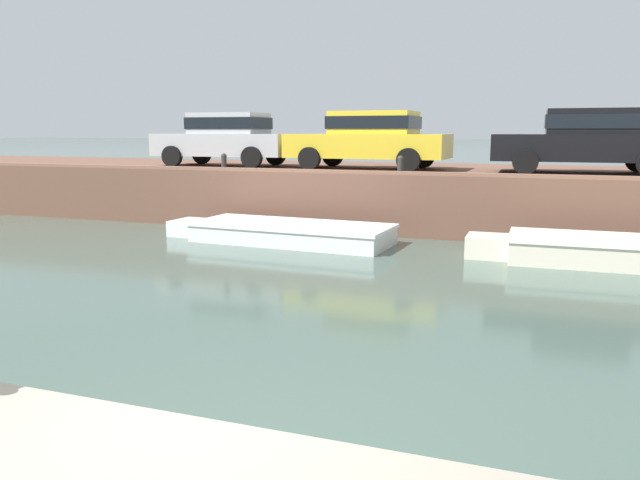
# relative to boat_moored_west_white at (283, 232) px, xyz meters

# --- Properties ---
(ground_plane) EXTENTS (400.00, 400.00, 0.00)m
(ground_plane) POSITION_rel_boat_moored_west_white_xyz_m (3.70, -4.29, -0.22)
(ground_plane) COLOR #42564C
(far_quay_wall) EXTENTS (60.00, 6.00, 1.49)m
(far_quay_wall) POSITION_rel_boat_moored_west_white_xyz_m (3.70, 4.49, 0.52)
(far_quay_wall) COLOR brown
(far_quay_wall) RESTS_ON ground
(far_wall_coping) EXTENTS (60.00, 0.24, 0.08)m
(far_wall_coping) POSITION_rel_boat_moored_west_white_xyz_m (3.70, 1.61, 1.30)
(far_wall_coping) COLOR brown
(far_wall_coping) RESTS_ON far_quay_wall
(boat_moored_west_white) EXTENTS (5.47, 2.03, 0.45)m
(boat_moored_west_white) POSITION_rel_boat_moored_west_white_xyz_m (0.00, 0.00, 0.00)
(boat_moored_west_white) COLOR white
(boat_moored_west_white) RESTS_ON ground
(boat_moored_central_cream) EXTENTS (5.12, 1.62, 0.52)m
(boat_moored_central_cream) POSITION_rel_boat_moored_west_white_xyz_m (6.88, -0.16, 0.03)
(boat_moored_central_cream) COLOR silver
(boat_moored_central_cream) RESTS_ON ground
(car_leftmost_silver) EXTENTS (4.11, 1.96, 1.54)m
(car_leftmost_silver) POSITION_rel_boat_moored_west_white_xyz_m (-3.35, 3.64, 2.11)
(car_leftmost_silver) COLOR #B7BABC
(car_leftmost_silver) RESTS_ON far_quay_wall
(car_left_inner_yellow) EXTENTS (4.37, 2.08, 1.54)m
(car_left_inner_yellow) POSITION_rel_boat_moored_west_white_xyz_m (1.03, 3.63, 2.11)
(car_left_inner_yellow) COLOR yellow
(car_left_inner_yellow) RESTS_ON far_quay_wall
(car_centre_black) EXTENTS (4.34, 2.06, 1.54)m
(car_centre_black) POSITION_rel_boat_moored_west_white_xyz_m (6.47, 3.64, 2.11)
(car_centre_black) COLOR black
(car_centre_black) RESTS_ON far_quay_wall
(mooring_bollard_west) EXTENTS (0.15, 0.15, 0.44)m
(mooring_bollard_west) POSITION_rel_boat_moored_west_white_xyz_m (-2.42, 1.74, 1.50)
(mooring_bollard_west) COLOR #2D2B28
(mooring_bollard_west) RESTS_ON far_quay_wall
(mooring_bollard_mid) EXTENTS (0.15, 0.15, 0.44)m
(mooring_bollard_mid) POSITION_rel_boat_moored_west_white_xyz_m (2.30, 1.74, 1.50)
(mooring_bollard_mid) COLOR #2D2B28
(mooring_bollard_mid) RESTS_ON far_quay_wall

